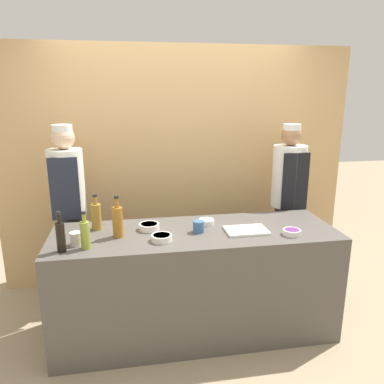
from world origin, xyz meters
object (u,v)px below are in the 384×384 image
at_px(bottle_oil, 85,234).
at_px(cup_blue, 199,227).
at_px(chef_left, 69,209).
at_px(chef_right, 287,201).
at_px(cutting_board, 246,231).
at_px(bottle_vinegar, 96,216).
at_px(sauce_bowl_green, 206,222).
at_px(sauce_bowl_purple, 292,232).
at_px(bottle_soy, 61,236).
at_px(sauce_bowl_red, 162,237).
at_px(bottle_amber, 118,221).
at_px(cup_cream, 76,239).
at_px(sauce_bowl_white, 149,226).

xyz_separation_m(bottle_oil, cup_blue, (0.84, 0.18, -0.06)).
distance_m(cup_blue, chef_left, 1.25).
relative_size(chef_left, chef_right, 1.01).
relative_size(cutting_board, bottle_vinegar, 1.13).
xyz_separation_m(sauce_bowl_green, sauce_bowl_purple, (0.60, -0.34, 0.00)).
bearing_deg(bottle_soy, bottle_vinegar, 62.77).
relative_size(cup_blue, chef_left, 0.05).
height_order(bottle_vinegar, chef_left, chef_left).
distance_m(cutting_board, chef_right, 0.96).
height_order(sauce_bowl_red, bottle_amber, bottle_amber).
xyz_separation_m(bottle_soy, cup_cream, (0.08, 0.10, -0.06)).
height_order(bottle_soy, cup_cream, bottle_soy).
relative_size(bottle_vinegar, cup_cream, 2.98).
height_order(sauce_bowl_green, cutting_board, sauce_bowl_green).
relative_size(sauce_bowl_purple, cup_blue, 1.52).
xyz_separation_m(sauce_bowl_green, sauce_bowl_red, (-0.40, -0.29, 0.00)).
distance_m(sauce_bowl_purple, bottle_soy, 1.69).
bearing_deg(sauce_bowl_white, bottle_amber, -155.23).
distance_m(bottle_vinegar, cup_blue, 0.82).
xyz_separation_m(bottle_oil, chef_left, (-0.23, 0.83, -0.07)).
relative_size(bottle_oil, chef_right, 0.16).
distance_m(sauce_bowl_purple, bottle_vinegar, 1.53).
bearing_deg(bottle_soy, bottle_oil, 8.98).
xyz_separation_m(bottle_vinegar, bottle_soy, (-0.21, -0.40, -0.00)).
distance_m(cup_cream, chef_right, 2.08).
xyz_separation_m(chef_left, chef_right, (2.09, -0.00, -0.02)).
bearing_deg(bottle_amber, chef_right, 21.54).
height_order(sauce_bowl_green, bottle_soy, bottle_soy).
height_order(sauce_bowl_purple, cup_blue, cup_blue).
xyz_separation_m(sauce_bowl_purple, chef_left, (-1.76, 0.83, 0.02)).
xyz_separation_m(bottle_vinegar, cup_blue, (0.79, -0.20, -0.07)).
height_order(sauce_bowl_purple, chef_right, chef_right).
relative_size(bottle_oil, cup_cream, 2.81).
bearing_deg(bottle_oil, bottle_vinegar, 82.79).
height_order(sauce_bowl_purple, bottle_oil, bottle_oil).
distance_m(cutting_board, bottle_vinegar, 1.19).
bearing_deg(cup_cream, bottle_vinegar, 67.82).
xyz_separation_m(bottle_vinegar, chef_right, (1.81, 0.45, -0.10)).
bearing_deg(sauce_bowl_white, bottle_oil, -147.26).
relative_size(sauce_bowl_green, bottle_soy, 0.44).
bearing_deg(bottle_oil, chef_right, 24.10).
xyz_separation_m(sauce_bowl_red, cup_cream, (-0.61, 0.03, 0.02)).
height_order(sauce_bowl_purple, chef_left, chef_left).
bearing_deg(sauce_bowl_green, bottle_oil, -159.90).
bearing_deg(sauce_bowl_red, sauce_bowl_white, 107.33).
distance_m(sauce_bowl_purple, bottle_oil, 1.53).
xyz_separation_m(cup_cream, chef_right, (1.93, 0.76, -0.03)).
bearing_deg(sauce_bowl_purple, sauce_bowl_red, 177.06).
distance_m(sauce_bowl_red, chef_right, 1.54).
xyz_separation_m(sauce_bowl_white, bottle_amber, (-0.24, -0.11, 0.10)).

